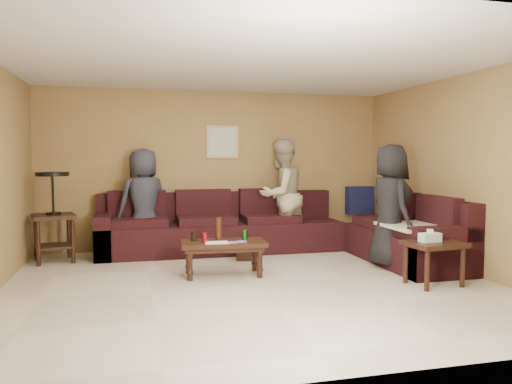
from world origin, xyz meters
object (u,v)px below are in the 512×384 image
person_right (390,206)px  person_middle (281,195)px  side_table_right (434,248)px  sectional_sofa (282,234)px  end_table_left (53,215)px  waste_bin (244,251)px  person_left (144,202)px  coffee_table (223,246)px

person_right → person_middle: bearing=35.5°
side_table_right → sectional_sofa: bearing=120.0°
end_table_left → person_right: (4.35, -1.44, 0.16)m
waste_bin → person_right: 2.11m
waste_bin → person_left: size_ratio=0.17×
coffee_table → end_table_left: end_table_left is taller
sectional_sofa → person_right: (1.15, -1.07, 0.49)m
end_table_left → waste_bin: end_table_left is taller
sectional_sofa → person_right: bearing=-42.9°
side_table_right → end_table_left: bearing=151.2°
coffee_table → person_left: (-0.91, 1.57, 0.43)m
person_right → side_table_right: bearing=-178.6°
sectional_sofa → person_middle: size_ratio=2.69×
sectional_sofa → person_middle: (0.11, 0.41, 0.54)m
coffee_table → person_middle: bearing=50.3°
coffee_table → side_table_right: (2.23, -1.03, 0.06)m
coffee_table → side_table_right: coffee_table is taller
person_left → person_middle: size_ratio=0.92×
person_middle → person_right: person_middle is taller
side_table_right → waste_bin: (-1.78, 1.89, -0.30)m
side_table_right → waste_bin: side_table_right is taller
coffee_table → person_right: (2.21, -0.07, 0.45)m
waste_bin → person_left: person_left is taller
coffee_table → person_right: person_right is taller
person_right → sectional_sofa: bearing=47.5°
sectional_sofa → waste_bin: 0.66m
sectional_sofa → side_table_right: (1.17, -2.03, 0.10)m
sectional_sofa → end_table_left: (-3.20, 0.37, 0.33)m
waste_bin → person_middle: size_ratio=0.15×
coffee_table → person_left: bearing=120.0°
person_middle → person_right: size_ratio=1.06×
waste_bin → end_table_left: bearing=168.7°
end_table_left → person_middle: person_middle is taller
side_table_right → person_middle: (-1.06, 2.44, 0.44)m
waste_bin → person_left: (-1.36, 0.72, 0.66)m
coffee_table → waste_bin: coffee_table is taller
coffee_table → person_left: 1.87m
end_table_left → waste_bin: 2.69m
coffee_table → person_middle: size_ratio=0.61×
end_table_left → person_left: person_left is taller
person_left → person_middle: 2.09m
side_table_right → person_middle: 2.70m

